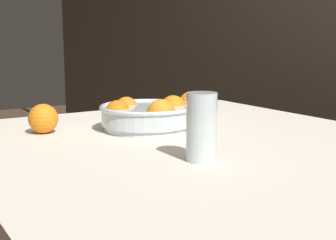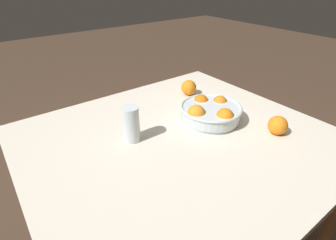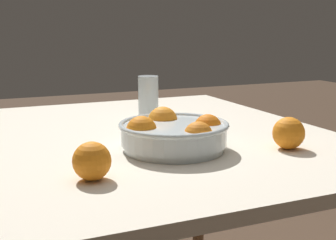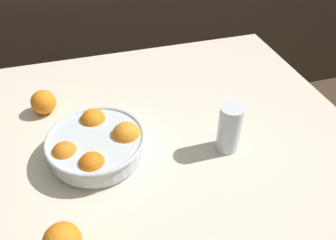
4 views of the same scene
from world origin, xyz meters
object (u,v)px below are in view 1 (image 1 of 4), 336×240
juice_glass (202,131)px  orange_loose_front (43,119)px  fruit_bowl (148,115)px  orange_loose_near_bowl (190,104)px

juice_glass → orange_loose_front: bearing=-157.1°
juice_glass → fruit_bowl: bearing=168.7°
fruit_bowl → orange_loose_front: 0.29m
fruit_bowl → orange_loose_near_bowl: bearing=120.3°
fruit_bowl → orange_loose_front: (-0.10, -0.27, -0.00)m
fruit_bowl → juice_glass: juice_glass is taller
juice_glass → orange_loose_near_bowl: bearing=147.8°
fruit_bowl → juice_glass: (0.36, -0.07, 0.02)m
fruit_bowl → orange_loose_near_bowl: 0.28m
fruit_bowl → orange_loose_near_bowl: fruit_bowl is taller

